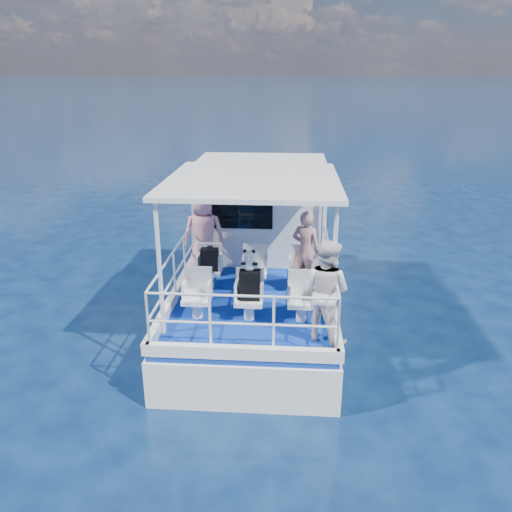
% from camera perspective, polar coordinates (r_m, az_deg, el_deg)
% --- Properties ---
extents(ground, '(2000.00, 2000.00, 0.00)m').
position_cam_1_polar(ground, '(10.11, -0.24, -8.83)').
color(ground, '#08193C').
rests_on(ground, ground).
extents(hull, '(3.00, 7.00, 1.60)m').
position_cam_1_polar(hull, '(10.99, 0.16, -6.32)').
color(hull, white).
rests_on(hull, ground).
extents(deck, '(2.90, 6.90, 0.10)m').
position_cam_1_polar(deck, '(10.64, 0.16, -2.21)').
color(deck, navy).
rests_on(deck, hull).
extents(cabin, '(2.85, 2.00, 2.20)m').
position_cam_1_polar(cabin, '(11.51, 0.62, 5.56)').
color(cabin, white).
rests_on(cabin, deck).
extents(canopy, '(3.00, 3.20, 0.08)m').
position_cam_1_polar(canopy, '(8.82, -0.37, 8.66)').
color(canopy, white).
rests_on(canopy, cabin).
extents(canopy_posts, '(2.77, 2.97, 2.20)m').
position_cam_1_polar(canopy_posts, '(9.07, -0.37, 1.52)').
color(canopy_posts, white).
rests_on(canopy_posts, deck).
extents(railings, '(2.84, 3.59, 1.00)m').
position_cam_1_polar(railings, '(8.98, -0.53, -2.77)').
color(railings, white).
rests_on(railings, deck).
extents(seat_port_fwd, '(0.48, 0.46, 0.38)m').
position_cam_1_polar(seat_port_fwd, '(9.91, -5.36, -2.53)').
color(seat_port_fwd, silver).
rests_on(seat_port_fwd, deck).
extents(seat_center_fwd, '(0.48, 0.46, 0.38)m').
position_cam_1_polar(seat_center_fwd, '(9.81, -0.16, -2.68)').
color(seat_center_fwd, silver).
rests_on(seat_center_fwd, deck).
extents(seat_stbd_fwd, '(0.48, 0.46, 0.38)m').
position_cam_1_polar(seat_stbd_fwd, '(9.79, 5.11, -2.82)').
color(seat_stbd_fwd, silver).
rests_on(seat_stbd_fwd, deck).
extents(seat_port_aft, '(0.48, 0.46, 0.38)m').
position_cam_1_polar(seat_port_aft, '(8.75, -6.72, -5.79)').
color(seat_port_aft, silver).
rests_on(seat_port_aft, deck).
extents(seat_center_aft, '(0.48, 0.46, 0.38)m').
position_cam_1_polar(seat_center_aft, '(8.63, -0.80, -6.02)').
color(seat_center_aft, silver).
rests_on(seat_center_aft, deck).
extents(seat_stbd_aft, '(0.48, 0.46, 0.38)m').
position_cam_1_polar(seat_stbd_aft, '(8.61, 5.21, -6.18)').
color(seat_stbd_aft, silver).
rests_on(seat_stbd_aft, deck).
extents(passenger_port_fwd, '(0.69, 0.51, 1.76)m').
position_cam_1_polar(passenger_port_fwd, '(10.38, -5.99, 2.55)').
color(passenger_port_fwd, pink).
rests_on(passenger_port_fwd, deck).
extents(passenger_stbd_fwd, '(0.67, 0.57, 1.56)m').
position_cam_1_polar(passenger_stbd_fwd, '(9.72, 5.71, 0.71)').
color(passenger_stbd_fwd, tan).
rests_on(passenger_stbd_fwd, deck).
extents(passenger_stbd_aft, '(1.02, 0.98, 1.66)m').
position_cam_1_polar(passenger_stbd_aft, '(7.82, 7.99, -3.93)').
color(passenger_stbd_aft, silver).
rests_on(passenger_stbd_aft, deck).
extents(backpack_port, '(0.34, 0.19, 0.44)m').
position_cam_1_polar(backpack_port, '(9.73, -5.31, -0.37)').
color(backpack_port, black).
rests_on(backpack_port, seat_port_fwd).
extents(backpack_center, '(0.35, 0.19, 0.52)m').
position_cam_1_polar(backpack_center, '(8.42, -0.71, -3.34)').
color(backpack_center, black).
rests_on(backpack_center, seat_center_aft).
extents(compact_camera, '(0.10, 0.06, 0.06)m').
position_cam_1_polar(compact_camera, '(9.63, -5.27, 1.00)').
color(compact_camera, black).
rests_on(compact_camera, backpack_port).
extents(panda, '(0.24, 0.20, 0.37)m').
position_cam_1_polar(panda, '(8.27, -0.78, -0.47)').
color(panda, white).
rests_on(panda, backpack_center).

